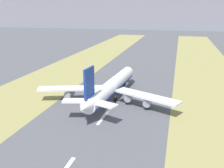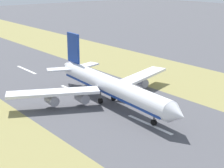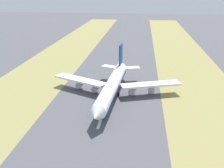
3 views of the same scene
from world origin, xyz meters
TOP-DOWN VIEW (x-y plane):
  - ground_plane at (0.00, 0.00)m, footprint 800.00×800.00m
  - grass_median_west at (-45.00, 0.00)m, footprint 40.00×600.00m
  - grass_median_east at (45.00, 0.00)m, footprint 40.00×600.00m
  - centreline_dash_mid at (0.00, -15.78)m, footprint 1.20×18.00m
  - centreline_dash_far at (0.00, 24.22)m, footprint 1.20×18.00m
  - airplane_main_jet at (-2.11, 2.32)m, footprint 63.98×67.22m
  - mountain_ridge at (0.00, 520.00)m, footprint 800.00×120.00m

SIDE VIEW (x-z plane):
  - ground_plane at x=0.00m, z-range 0.00..0.00m
  - grass_median_west at x=-45.00m, z-range 0.00..0.01m
  - grass_median_east at x=45.00m, z-range 0.00..0.01m
  - centreline_dash_mid at x=0.00m, z-range 0.00..0.01m
  - centreline_dash_far at x=0.00m, z-range 0.00..0.01m
  - airplane_main_jet at x=-2.11m, z-range -4.08..16.12m
  - mountain_ridge at x=0.00m, z-range 0.00..96.76m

